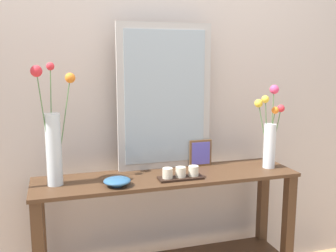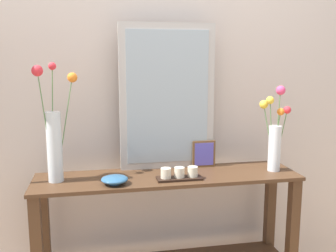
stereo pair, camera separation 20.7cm
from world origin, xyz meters
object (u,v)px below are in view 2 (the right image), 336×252
object	(u,v)px
tall_vase_left	(54,136)
vase_right	(275,135)
candle_tray	(179,174)
decorative_bowl	(115,179)
mirror_leaning	(167,97)
console_table	(168,225)
picture_frame_small	(204,154)

from	to	relation	value
tall_vase_left	vase_right	bearing A→B (deg)	-1.51
candle_tray	decorative_bowl	world-z (taller)	candle_tray
mirror_leaning	candle_tray	size ratio (longest dim) A/B	3.46
console_table	candle_tray	world-z (taller)	candle_tray
picture_frame_small	decorative_bowl	bearing A→B (deg)	-157.73
candle_tray	console_table	bearing A→B (deg)	118.63
console_table	mirror_leaning	size ratio (longest dim) A/B	1.74
console_table	tall_vase_left	world-z (taller)	tall_vase_left
vase_right	picture_frame_small	world-z (taller)	vase_right
console_table	mirror_leaning	distance (m)	0.74
candle_tray	decorative_bowl	size ratio (longest dim) A/B	1.74
console_table	candle_tray	bearing A→B (deg)	-61.37
tall_vase_left	picture_frame_small	size ratio (longest dim) A/B	3.89
decorative_bowl	mirror_leaning	bearing A→B (deg)	37.34
mirror_leaning	candle_tray	xyz separation A→B (m)	(0.02, -0.24, -0.39)
vase_right	candle_tray	xyz separation A→B (m)	(-0.58, -0.07, -0.18)
console_table	mirror_leaning	bearing A→B (deg)	80.14
console_table	decorative_bowl	xyz separation A→B (m)	(-0.30, -0.10, 0.32)
mirror_leaning	vase_right	world-z (taller)	mirror_leaning
mirror_leaning	decorative_bowl	size ratio (longest dim) A/B	6.04
vase_right	picture_frame_small	distance (m)	0.43
picture_frame_small	decorative_bowl	size ratio (longest dim) A/B	1.15
candle_tray	mirror_leaning	bearing A→B (deg)	94.75
tall_vase_left	candle_tray	size ratio (longest dim) A/B	2.56
vase_right	picture_frame_small	bearing A→B (deg)	159.83
mirror_leaning	vase_right	distance (m)	0.66
picture_frame_small	candle_tray	bearing A→B (deg)	-133.40
vase_right	candle_tray	distance (m)	0.61
vase_right	decorative_bowl	size ratio (longest dim) A/B	3.51
candle_tray	decorative_bowl	xyz separation A→B (m)	(-0.35, -0.01, -0.00)
candle_tray	picture_frame_small	distance (m)	0.29
tall_vase_left	vase_right	size ratio (longest dim) A/B	1.27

